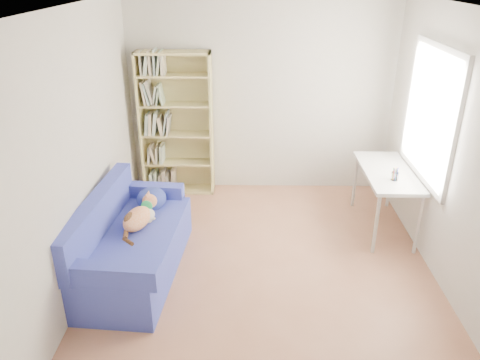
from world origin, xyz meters
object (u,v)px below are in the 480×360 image
object	(u,v)px
sofa	(131,243)
pen_cup	(395,175)
bookshelf	(177,130)
desk	(387,176)

from	to	relation	value
sofa	pen_cup	xyz separation A→B (m)	(2.81, 0.68, 0.48)
sofa	bookshelf	size ratio (longest dim) A/B	0.94
bookshelf	desk	distance (m)	2.77
bookshelf	desk	size ratio (longest dim) A/B	1.59
desk	pen_cup	xyz separation A→B (m)	(-0.00, -0.25, 0.13)
sofa	desk	distance (m)	2.98
bookshelf	pen_cup	world-z (taller)	bookshelf
pen_cup	desk	bearing A→B (deg)	89.50
sofa	bookshelf	bearing A→B (deg)	87.73
sofa	pen_cup	size ratio (longest dim) A/B	12.02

